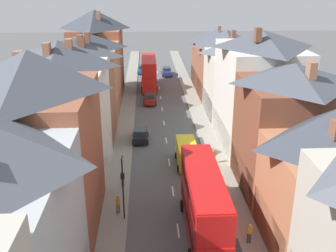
# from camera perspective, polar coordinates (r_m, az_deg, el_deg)

# --- Properties ---
(pavement_left) EXTENTS (2.20, 104.00, 0.14)m
(pavement_left) POSITION_cam_1_polar(r_m,az_deg,el_deg) (54.84, -6.02, 1.12)
(pavement_left) COLOR gray
(pavement_left) RESTS_ON ground
(pavement_right) EXTENTS (2.20, 104.00, 0.14)m
(pavement_right) POSITION_cam_1_polar(r_m,az_deg,el_deg) (55.25, 4.61, 1.32)
(pavement_right) COLOR gray
(pavement_right) RESTS_ON ground
(centre_line_dashes) EXTENTS (0.14, 97.80, 0.01)m
(centre_line_dashes) POSITION_cam_1_polar(r_m,az_deg,el_deg) (52.95, -0.59, 0.43)
(centre_line_dashes) COLOR silver
(centre_line_dashes) RESTS_ON ground
(terrace_row_left) EXTENTS (8.00, 68.12, 13.96)m
(terrace_row_left) POSITION_cam_1_polar(r_m,az_deg,el_deg) (37.18, -15.39, 1.27)
(terrace_row_left) COLOR #BCB7A8
(terrace_row_left) RESTS_ON ground
(terrace_row_right) EXTENTS (8.00, 72.59, 13.78)m
(terrace_row_right) POSITION_cam_1_polar(r_m,az_deg,el_deg) (40.45, 14.85, 1.78)
(terrace_row_right) COLOR brown
(terrace_row_right) RESTS_ON ground
(double_decker_bus_lead) EXTENTS (2.74, 10.80, 5.30)m
(double_decker_bus_lead) POSITION_cam_1_polar(r_m,az_deg,el_deg) (69.55, -2.80, 7.82)
(double_decker_bus_lead) COLOR red
(double_decker_bus_lead) RESTS_ON ground
(double_decker_bus_mid_street) EXTENTS (2.74, 10.80, 5.30)m
(double_decker_bus_mid_street) POSITION_cam_1_polar(r_m,az_deg,el_deg) (29.72, 5.15, -11.07)
(double_decker_bus_mid_street) COLOR red
(double_decker_bus_mid_street) RESTS_ON ground
(car_near_silver) EXTENTS (1.90, 4.59, 1.71)m
(car_near_silver) POSITION_cam_1_polar(r_m,az_deg,el_deg) (78.94, -0.19, 7.97)
(car_near_silver) COLOR navy
(car_near_silver) RESTS_ON ground
(car_parked_left_a) EXTENTS (1.90, 4.07, 1.64)m
(car_parked_left_a) POSITION_cam_1_polar(r_m,az_deg,el_deg) (81.20, -3.78, 8.26)
(car_parked_left_a) COLOR #236093
(car_parked_left_a) RESTS_ON ground
(car_parked_right_a) EXTENTS (1.90, 3.82, 1.59)m
(car_parked_right_a) POSITION_cam_1_polar(r_m,az_deg,el_deg) (47.06, -4.03, -1.27)
(car_parked_right_a) COLOR black
(car_parked_right_a) RESTS_ON ground
(car_parked_left_b) EXTENTS (1.90, 4.02, 1.66)m
(car_parked_left_b) POSITION_cam_1_polar(r_m,az_deg,el_deg) (60.97, -2.67, 4.01)
(car_parked_left_b) COLOR maroon
(car_parked_left_b) RESTS_ON ground
(delivery_van) EXTENTS (2.20, 5.20, 2.41)m
(delivery_van) POSITION_cam_1_polar(r_m,az_deg,el_deg) (40.93, 2.75, -3.94)
(delivery_van) COLOR yellow
(delivery_van) RESTS_ON ground
(pedestrian_near_right) EXTENTS (0.36, 0.22, 1.61)m
(pedestrian_near_right) POSITION_cam_1_polar(r_m,az_deg,el_deg) (30.28, 11.74, -14.86)
(pedestrian_near_right) COLOR #3D4256
(pedestrian_near_right) RESTS_ON pavement_right
(pedestrian_mid_left) EXTENTS (0.36, 0.22, 1.61)m
(pedestrian_mid_left) POSITION_cam_1_polar(r_m,az_deg,el_deg) (33.17, -7.29, -11.09)
(pedestrian_mid_left) COLOR brown
(pedestrian_mid_left) RESTS_ON pavement_left
(pedestrian_mid_right) EXTENTS (0.36, 0.22, 1.61)m
(pedestrian_mid_right) POSITION_cam_1_polar(r_m,az_deg,el_deg) (36.89, -6.61, -7.54)
(pedestrian_mid_right) COLOR gray
(pedestrian_mid_right) RESTS_ON pavement_left
(pedestrian_far_left) EXTENTS (0.36, 0.22, 1.61)m
(pedestrian_far_left) POSITION_cam_1_polar(r_m,az_deg,el_deg) (41.37, 6.66, -4.25)
(pedestrian_far_left) COLOR brown
(pedestrian_far_left) RESTS_ON pavement_right
(street_lamp) EXTENTS (0.20, 1.12, 5.50)m
(street_lamp) POSITION_cam_1_polar(r_m,az_deg,el_deg) (31.43, -6.56, -8.33)
(street_lamp) COLOR black
(street_lamp) RESTS_ON ground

